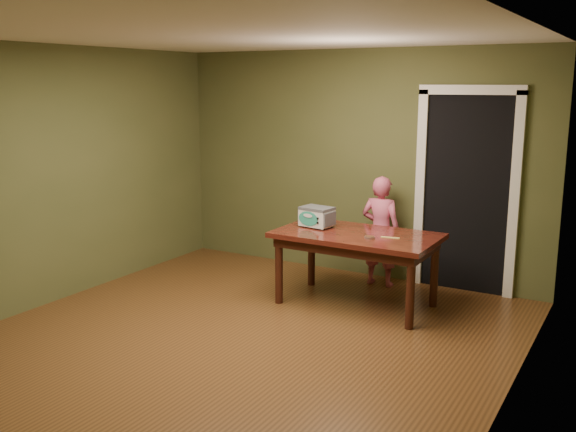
{
  "coord_description": "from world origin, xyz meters",
  "views": [
    {
      "loc": [
        3.02,
        -4.29,
        2.22
      ],
      "look_at": [
        -0.03,
        1.0,
        0.95
      ],
      "focal_mm": 40.0,
      "sensor_mm": 36.0,
      "label": 1
    }
  ],
  "objects": [
    {
      "name": "room_shell",
      "position": [
        0.0,
        0.0,
        1.71
      ],
      "size": [
        4.52,
        5.02,
        2.61
      ],
      "color": "#50522C",
      "rests_on": "ground"
    },
    {
      "name": "dining_table",
      "position": [
        0.5,
        1.45,
        0.65
      ],
      "size": [
        1.61,
        0.91,
        0.75
      ],
      "rotation": [
        0.0,
        0.0,
        -0.01
      ],
      "color": "black",
      "rests_on": "floor"
    },
    {
      "name": "floor",
      "position": [
        0.0,
        0.0,
        0.0
      ],
      "size": [
        5.0,
        5.0,
        0.0
      ],
      "primitive_type": "plane",
      "color": "brown",
      "rests_on": "ground"
    },
    {
      "name": "child",
      "position": [
        0.46,
        2.2,
        0.61
      ],
      "size": [
        0.45,
        0.29,
        1.23
      ],
      "primitive_type": "imported",
      "rotation": [
        0.0,
        0.0,
        3.14
      ],
      "color": "#D45778",
      "rests_on": "floor"
    },
    {
      "name": "baking_pan",
      "position": [
        0.7,
        1.31,
        0.76
      ],
      "size": [
        0.1,
        0.1,
        0.02
      ],
      "color": "silver",
      "rests_on": "dining_table"
    },
    {
      "name": "toy_oven",
      "position": [
        0.02,
        1.5,
        0.86
      ],
      "size": [
        0.37,
        0.27,
        0.21
      ],
      "rotation": [
        0.0,
        0.0,
        -0.14
      ],
      "color": "#4C4F54",
      "rests_on": "dining_table"
    },
    {
      "name": "doorway",
      "position": [
        1.3,
        2.78,
        1.06
      ],
      "size": [
        1.1,
        0.66,
        2.25
      ],
      "color": "black",
      "rests_on": "ground"
    },
    {
      "name": "spatula",
      "position": [
        0.86,
        1.42,
        0.75
      ],
      "size": [
        0.18,
        0.05,
        0.01
      ],
      "primitive_type": "cube",
      "rotation": [
        0.0,
        0.0,
        0.16
      ],
      "color": "#F4DB6A",
      "rests_on": "dining_table"
    }
  ]
}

